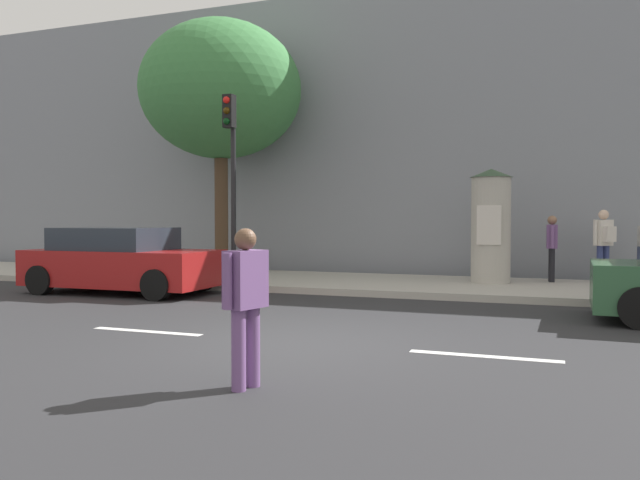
% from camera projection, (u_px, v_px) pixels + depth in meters
% --- Properties ---
extents(ground_plane, '(80.00, 80.00, 0.00)m').
position_uv_depth(ground_plane, '(299.00, 343.00, 8.39)').
color(ground_plane, '#2B2B2D').
extents(sidewalk_curb, '(36.00, 4.00, 0.15)m').
position_uv_depth(sidewalk_curb, '(411.00, 285.00, 14.95)').
color(sidewalk_curb, '#B2ADA3').
rests_on(sidewalk_curb, ground_plane).
extents(lane_markings, '(25.80, 0.16, 0.01)m').
position_uv_depth(lane_markings, '(299.00, 342.00, 8.39)').
color(lane_markings, silver).
rests_on(lane_markings, ground_plane).
extents(building_backdrop, '(36.00, 5.00, 8.12)m').
position_uv_depth(building_backdrop, '(446.00, 140.00, 19.50)').
color(building_backdrop, gray).
rests_on(building_backdrop, ground_plane).
extents(traffic_light, '(0.24, 0.45, 4.32)m').
position_uv_depth(traffic_light, '(231.00, 157.00, 14.53)').
color(traffic_light, black).
rests_on(traffic_light, sidewalk_curb).
extents(poster_column, '(1.00, 1.00, 2.66)m').
position_uv_depth(poster_column, '(491.00, 225.00, 14.81)').
color(poster_column, '#B2ADA3').
rests_on(poster_column, sidewalk_curb).
extents(street_tree, '(4.45, 4.45, 6.95)m').
position_uv_depth(street_tree, '(221.00, 91.00, 17.46)').
color(street_tree, '#4C3826').
rests_on(street_tree, sidewalk_curb).
extents(pedestrian_near_pole, '(0.34, 0.57, 1.56)m').
position_uv_depth(pedestrian_near_pole, '(246.00, 296.00, 6.11)').
color(pedestrian_near_pole, '#724C84').
rests_on(pedestrian_near_pole, ground_plane).
extents(pedestrian_with_backpack, '(0.50, 0.51, 1.71)m').
position_uv_depth(pedestrian_with_backpack, '(604.00, 239.00, 14.86)').
color(pedestrian_with_backpack, navy).
rests_on(pedestrian_with_backpack, sidewalk_curb).
extents(pedestrian_in_red_top, '(0.25, 0.61, 1.57)m').
position_uv_depth(pedestrian_in_red_top, '(552.00, 243.00, 15.02)').
color(pedestrian_in_red_top, black).
rests_on(pedestrian_in_red_top, sidewalk_curb).
extents(parked_car_red, '(4.23, 2.03, 1.45)m').
position_uv_depth(parked_car_red, '(121.00, 261.00, 14.01)').
color(parked_car_red, maroon).
rests_on(parked_car_red, ground_plane).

